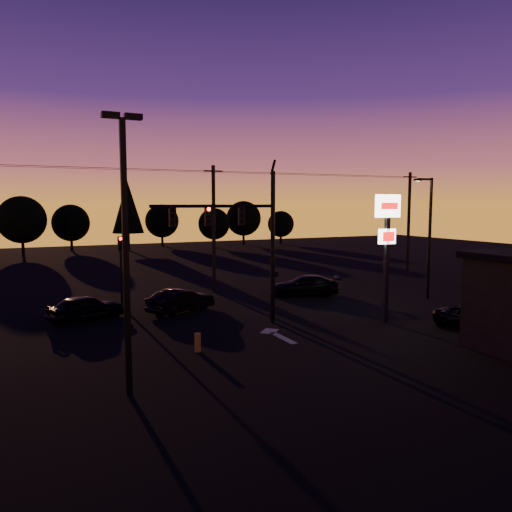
# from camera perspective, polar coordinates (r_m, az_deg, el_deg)

# --- Properties ---
(ground) EXTENTS (120.00, 120.00, 0.00)m
(ground) POSITION_cam_1_polar(r_m,az_deg,el_deg) (22.82, 3.23, -10.09)
(ground) COLOR black
(ground) RESTS_ON ground
(lane_arrow) EXTENTS (1.20, 3.10, 0.01)m
(lane_arrow) POSITION_cam_1_polar(r_m,az_deg,el_deg) (24.46, 2.36, -8.97)
(lane_arrow) COLOR beige
(lane_arrow) RESTS_ON ground
(traffic_signal_mast) EXTENTS (6.79, 0.52, 8.58)m
(traffic_signal_mast) POSITION_cam_1_polar(r_m,az_deg,el_deg) (25.48, -1.25, 2.89)
(traffic_signal_mast) COLOR black
(traffic_signal_mast) RESTS_ON ground
(secondary_signal) EXTENTS (0.30, 0.31, 4.35)m
(secondary_signal) POSITION_cam_1_polar(r_m,az_deg,el_deg) (31.36, -15.19, -0.54)
(secondary_signal) COLOR black
(secondary_signal) RESTS_ON ground
(parking_lot_light) EXTENTS (1.25, 0.30, 9.14)m
(parking_lot_light) POSITION_cam_1_polar(r_m,az_deg,el_deg) (16.51, -14.72, 2.16)
(parking_lot_light) COLOR black
(parking_lot_light) RESTS_ON ground
(pylon_sign) EXTENTS (1.50, 0.28, 6.80)m
(pylon_sign) POSITION_cam_1_polar(r_m,az_deg,el_deg) (27.21, 14.77, 2.84)
(pylon_sign) COLOR black
(pylon_sign) RESTS_ON ground
(streetlight) EXTENTS (1.55, 0.35, 8.00)m
(streetlight) POSITION_cam_1_polar(r_m,az_deg,el_deg) (34.85, 19.14, 2.55)
(streetlight) COLOR black
(streetlight) RESTS_ON ground
(utility_pole_1) EXTENTS (1.40, 0.26, 9.00)m
(utility_pole_1) POSITION_cam_1_polar(r_m,az_deg,el_deg) (35.54, -4.85, 3.19)
(utility_pole_1) COLOR black
(utility_pole_1) RESTS_ON ground
(utility_pole_2) EXTENTS (1.40, 0.26, 9.00)m
(utility_pole_2) POSITION_cam_1_polar(r_m,az_deg,el_deg) (45.19, 17.04, 3.55)
(utility_pole_2) COLOR black
(utility_pole_2) RESTS_ON ground
(power_wires) EXTENTS (36.00, 1.22, 0.07)m
(power_wires) POSITION_cam_1_polar(r_m,az_deg,el_deg) (35.57, -4.91, 9.60)
(power_wires) COLOR black
(power_wires) RESTS_ON ground
(bollard) EXTENTS (0.27, 0.27, 0.81)m
(bollard) POSITION_cam_1_polar(r_m,az_deg,el_deg) (21.78, -6.68, -9.80)
(bollard) COLOR #A57721
(bollard) RESTS_ON ground
(tree_2) EXTENTS (5.77, 5.78, 7.26)m
(tree_2) POSITION_cam_1_polar(r_m,az_deg,el_deg) (67.20, -25.21, 3.77)
(tree_2) COLOR black
(tree_2) RESTS_ON ground
(tree_3) EXTENTS (4.95, 4.95, 6.22)m
(tree_3) POSITION_cam_1_polar(r_m,az_deg,el_deg) (71.53, -20.40, 3.56)
(tree_3) COLOR black
(tree_3) RESTS_ON ground
(tree_4) EXTENTS (4.18, 4.18, 9.50)m
(tree_4) POSITION_cam_1_polar(r_m,az_deg,el_deg) (69.52, -14.46, 5.49)
(tree_4) COLOR black
(tree_4) RESTS_ON ground
(tree_5) EXTENTS (4.95, 4.95, 6.22)m
(tree_5) POSITION_cam_1_polar(r_m,az_deg,el_deg) (75.80, -10.70, 3.95)
(tree_5) COLOR black
(tree_5) RESTS_ON ground
(tree_6) EXTENTS (4.54, 4.54, 5.71)m
(tree_6) POSITION_cam_1_polar(r_m,az_deg,el_deg) (71.95, -4.82, 3.68)
(tree_6) COLOR black
(tree_6) RESTS_ON ground
(tree_7) EXTENTS (5.36, 5.36, 6.74)m
(tree_7) POSITION_cam_1_polar(r_m,az_deg,el_deg) (77.01, -1.44, 4.32)
(tree_7) COLOR black
(tree_7) RESTS_ON ground
(tree_8) EXTENTS (4.12, 4.12, 5.19)m
(tree_8) POSITION_cam_1_polar(r_m,az_deg,el_deg) (78.81, 2.85, 3.67)
(tree_8) COLOR black
(tree_8) RESTS_ON ground
(car_left) EXTENTS (4.41, 2.95, 1.40)m
(car_left) POSITION_cam_1_polar(r_m,az_deg,el_deg) (28.82, -18.85, -5.58)
(car_left) COLOR black
(car_left) RESTS_ON ground
(car_mid) EXTENTS (4.43, 3.11, 1.39)m
(car_mid) POSITION_cam_1_polar(r_m,az_deg,el_deg) (29.58, -8.56, -5.03)
(car_mid) COLOR black
(car_mid) RESTS_ON ground
(car_right) EXTENTS (5.15, 3.61, 1.38)m
(car_right) POSITION_cam_1_polar(r_m,az_deg,el_deg) (34.63, 5.54, -3.38)
(car_right) COLOR black
(car_right) RESTS_ON ground
(suv_parked) EXTENTS (2.69, 4.79, 1.26)m
(suv_parked) POSITION_cam_1_polar(r_m,az_deg,el_deg) (27.11, 24.37, -6.65)
(suv_parked) COLOR black
(suv_parked) RESTS_ON ground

